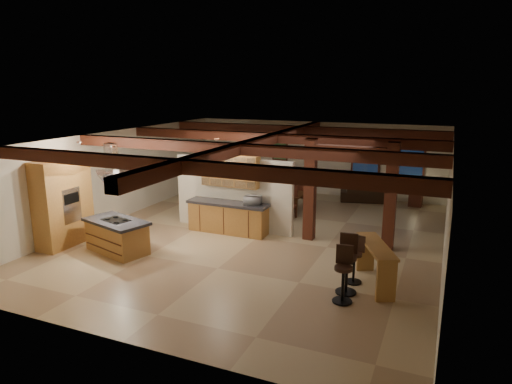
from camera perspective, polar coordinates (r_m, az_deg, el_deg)
ground at (r=13.32m, az=0.18°, el=-5.71°), size 12.00×12.00×0.00m
room_walls at (r=12.85m, az=0.18°, el=1.82°), size 12.00×12.00×12.00m
ceiling_beams at (r=12.69m, az=0.19°, el=6.16°), size 10.00×12.00×0.28m
timber_posts at (r=12.60m, az=11.62°, el=1.23°), size 2.50×0.30×2.90m
partition_wall at (r=13.84m, az=-2.83°, el=-0.24°), size 3.80×0.18×2.20m
pantry_cabinet at (r=13.50m, az=-22.98°, el=-1.22°), size 0.67×1.60×2.40m
back_counter at (r=13.67m, az=-3.51°, el=-3.14°), size 2.50×0.66×0.94m
upper_display_cabinet at (r=13.52m, az=-3.21°, el=2.68°), size 1.80×0.36×0.95m
range_hood at (r=12.28m, az=-17.39°, el=0.67°), size 1.10×1.10×1.40m
back_windows at (r=17.88m, az=16.07°, el=3.66°), size 2.70×0.07×1.70m
framed_art at (r=18.85m, az=3.01°, el=5.25°), size 0.65×0.05×0.85m
recessed_cans at (r=12.28m, az=-14.45°, el=6.01°), size 3.16×2.46×0.03m
kitchen_island at (r=12.62m, az=-16.97°, el=-5.25°), size 1.99×1.41×0.89m
dining_table at (r=15.91m, az=2.49°, el=-1.20°), size 2.05×1.19×0.71m
sofa at (r=17.78m, az=13.68°, el=-0.25°), size 2.08×1.20×0.57m
microwave at (r=13.18m, az=-0.38°, el=-1.05°), size 0.50×0.35×0.27m
bar_counter at (r=10.44m, az=14.73°, el=-7.97°), size 1.15×1.81×0.94m
side_table at (r=17.63m, az=19.34°, el=-0.76°), size 0.49×0.49×0.56m
table_lamp at (r=17.52m, az=19.47°, el=0.88°), size 0.28×0.28×0.33m
bar_stool_a at (r=9.55m, az=10.87°, el=-10.04°), size 0.41×0.42×1.17m
bar_stool_b at (r=9.94m, az=11.34°, el=-8.78°), size 0.45×0.45×1.28m
bar_stool_c at (r=10.50m, az=12.29°, el=-8.22°), size 0.39×0.41×1.07m
dining_chairs at (r=15.85m, az=2.50°, el=-0.33°), size 1.91×1.91×1.19m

